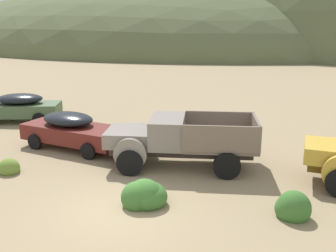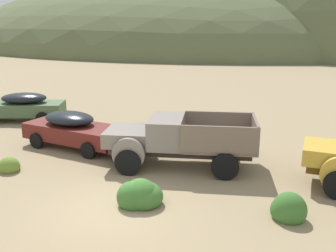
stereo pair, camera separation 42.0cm
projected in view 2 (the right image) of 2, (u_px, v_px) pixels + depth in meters
The scene contains 9 objects.
ground_plane at pixel (112, 208), 11.24m from camera, with size 300.00×300.00×0.00m, color #998460.
hill_far_left at pixel (192, 45), 90.75m from camera, with size 109.80×85.06×31.05m, color #56603D.
car_weathered_green at pixel (17, 106), 21.05m from camera, with size 5.26×3.19×1.57m.
car_oxblood at pixel (77, 130), 16.46m from camera, with size 5.07×2.53×1.57m.
truck_primer_gray at pixel (170, 140), 14.37m from camera, with size 5.92×3.33×1.91m.
bush_near_barrel at pixel (178, 125), 19.74m from camera, with size 0.66×0.52×0.58m.
bush_front_right at pixel (289, 210), 10.56m from camera, with size 1.00×0.90×1.03m.
bush_back_edge at pixel (139, 196), 11.40m from camera, with size 1.35×1.23×1.05m.
bush_between_trucks at pixel (10, 166), 14.03m from camera, with size 0.79×0.79×0.71m.
Camera 2 is at (4.70, -9.19, 5.32)m, focal length 40.56 mm.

